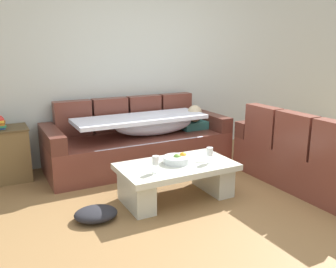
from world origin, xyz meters
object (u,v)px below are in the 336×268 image
(fruit_bowl, at_px, (177,159))
(crumpled_garment, at_px, (96,214))
(couch_along_wall, at_px, (141,141))
(couch_near_window, at_px, (315,157))
(coffee_table, at_px, (176,177))
(open_magazine, at_px, (190,160))
(wine_glass_near_right, at_px, (210,152))
(wine_glass_near_left, at_px, (156,161))

(fruit_bowl, relative_size, crumpled_garment, 0.70)
(couch_along_wall, xyz_separation_m, fruit_bowl, (-0.07, -1.14, 0.09))
(couch_along_wall, distance_m, couch_near_window, 2.17)
(couch_near_window, height_order, coffee_table, couch_near_window)
(couch_along_wall, xyz_separation_m, open_magazine, (0.09, -1.13, 0.06))
(fruit_bowl, distance_m, crumpled_garment, 0.99)
(couch_near_window, distance_m, wine_glass_near_right, 1.30)
(couch_near_window, xyz_separation_m, wine_glass_near_right, (-1.26, 0.29, 0.16))
(fruit_bowl, bearing_deg, couch_near_window, -15.89)
(open_magazine, bearing_deg, fruit_bowl, -161.25)
(couch_along_wall, bearing_deg, coffee_table, -94.81)
(couch_along_wall, relative_size, wine_glass_near_left, 14.39)
(coffee_table, height_order, fruit_bowl, fruit_bowl)
(coffee_table, bearing_deg, wine_glass_near_right, -20.65)
(couch_along_wall, distance_m, fruit_bowl, 1.15)
(couch_along_wall, height_order, wine_glass_near_left, couch_along_wall)
(wine_glass_near_right, bearing_deg, wine_glass_near_left, -179.92)
(fruit_bowl, bearing_deg, crumpled_garment, -173.00)
(couch_along_wall, height_order, open_magazine, couch_along_wall)
(crumpled_garment, bearing_deg, coffee_table, 5.12)
(wine_glass_near_left, bearing_deg, open_magazine, 19.16)
(fruit_bowl, distance_m, open_magazine, 0.17)
(wine_glass_near_left, height_order, wine_glass_near_right, same)
(couch_along_wall, distance_m, crumpled_garment, 1.62)
(couch_near_window, xyz_separation_m, fruit_bowl, (-1.56, 0.44, 0.08))
(couch_near_window, bearing_deg, crumpled_garment, 82.40)
(coffee_table, relative_size, fruit_bowl, 4.29)
(open_magazine, relative_size, crumpled_garment, 0.70)
(wine_glass_near_left, bearing_deg, couch_near_window, -8.69)
(wine_glass_near_right, height_order, open_magazine, wine_glass_near_right)
(fruit_bowl, relative_size, wine_glass_near_left, 1.69)
(couch_along_wall, relative_size, coffee_table, 1.99)
(wine_glass_near_left, height_order, open_magazine, wine_glass_near_left)
(couch_along_wall, bearing_deg, crumpled_garment, -128.46)
(coffee_table, relative_size, open_magazine, 4.29)
(fruit_bowl, bearing_deg, coffee_table, -126.23)
(wine_glass_near_right, bearing_deg, couch_near_window, -12.92)
(coffee_table, bearing_deg, fruit_bowl, 53.77)
(coffee_table, distance_m, wine_glass_near_left, 0.41)
(couch_near_window, relative_size, open_magazine, 6.70)
(wine_glass_near_left, distance_m, wine_glass_near_right, 0.62)
(crumpled_garment, bearing_deg, couch_near_window, -7.60)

